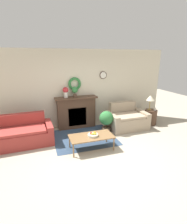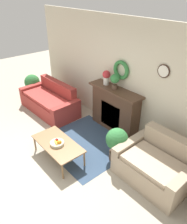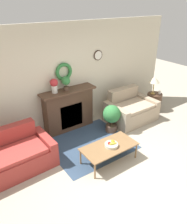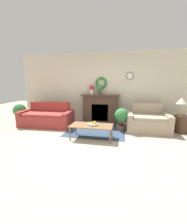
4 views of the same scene
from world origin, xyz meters
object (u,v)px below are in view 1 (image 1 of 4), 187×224
Objects in this scene: coffee_table at (91,137)px; mug at (155,109)px; potted_plant_floor_by_loveseat at (106,120)px; vase_on_mantel_left at (66,92)px; table_lamp at (150,98)px; potted_plant_on_mantel at (75,91)px; fruit_bowl at (93,135)px; fireplace at (76,112)px; side_table_by_loveseat at (150,117)px; couch_left at (19,135)px; loveseat_right at (126,119)px.

mug is (2.80, 1.04, 0.23)m from coffee_table.
vase_on_mantel_left is at bearing 146.52° from potted_plant_floor_by_loveseat.
mug is (0.16, -0.13, -0.40)m from table_lamp.
vase_on_mantel_left is 0.31m from potted_plant_on_mantel.
table_lamp is at bearing 24.64° from fruit_bowl.
fireplace is 1.70m from coffee_table.
potted_plant_floor_by_loveseat is at bearing -41.12° from potted_plant_on_mantel.
table_lamp is 0.45m from mug.
fireplace is at bearing 137.11° from potted_plant_floor_by_loveseat.
potted_plant_on_mantel is (-2.70, 0.51, 0.35)m from table_lamp.
couch_left is at bearing -177.60° from side_table_by_loveseat.
coffee_table is at bearing -77.86° from vase_on_mantel_left.
couch_left is at bearing 179.72° from potted_plant_floor_by_loveseat.
fireplace is at bearing 90.67° from coffee_table.
mug reaches higher than coffee_table.
vase_on_mantel_left is at bearing 170.07° from table_lamp.
fireplace is 1.96× the size of potted_plant_floor_by_loveseat.
loveseat_right reaches higher than side_table_by_loveseat.
loveseat_right is 1.98m from fruit_bowl.
mug is at bearing -12.90° from fireplace.
fireplace is 2.66× the size of table_lamp.
vase_on_mantel_left is (-3.07, 0.57, 1.05)m from side_table_by_loveseat.
side_table_by_loveseat is (2.66, 1.15, -0.16)m from fruit_bowl.
table_lamp reaches higher than loveseat_right.
loveseat_right reaches higher than potted_plant_floor_by_loveseat.
potted_plant_on_mantel reaches higher than loveseat_right.
vase_on_mantel_left is 1.66m from potted_plant_floor_by_loveseat.
loveseat_right reaches higher than fruit_bowl.
fireplace is 1.08× the size of loveseat_right.
potted_plant_floor_by_loveseat is at bearing -33.48° from vase_on_mantel_left.
potted_plant_on_mantel reaches higher than fireplace.
coffee_table is 2.16× the size of side_table_by_loveseat.
fruit_bowl is 1.93m from potted_plant_on_mantel.
mug is at bearing -3.31° from loveseat_right.
mug is 3.32m from vase_on_mantel_left.
couch_left is 20.48× the size of mug.
fruit_bowl is 2.97m from mug.
side_table_by_loveseat is (1.04, 0.02, -0.03)m from loveseat_right.
coffee_table is 12.79× the size of mug.
side_table_by_loveseat is at bearing 22.55° from coffee_table.
coffee_table is 1.23m from potted_plant_floor_by_loveseat.
fireplace is 4.09× the size of potted_plant_on_mantel.
vase_on_mantel_left reaches higher than loveseat_right.
fruit_bowl is (1.93, -0.96, 0.14)m from couch_left.
potted_plant_on_mantel is (-2.86, 0.63, 0.75)m from mug.
vase_on_mantel_left is (-3.17, 0.65, 0.73)m from mug.
side_table_by_loveseat is 0.72m from table_lamp.
couch_left is 2.24m from potted_plant_on_mantel.
fireplace is 0.78m from potted_plant_on_mantel.
potted_plant_on_mantel is (-1.72, 0.58, 1.03)m from loveseat_right.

